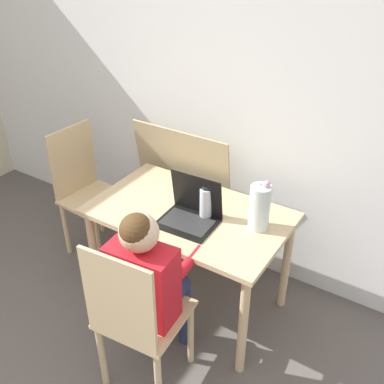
{
  "coord_description": "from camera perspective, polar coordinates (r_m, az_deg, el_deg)",
  "views": [
    {
      "loc": [
        1.42,
        -0.17,
        2.16
      ],
      "look_at": [
        0.31,
        1.57,
        0.89
      ],
      "focal_mm": 42.0,
      "sensor_mm": 36.0,
      "label": 1
    }
  ],
  "objects": [
    {
      "name": "wall_back",
      "position": [
        2.93,
        1.77,
        13.52
      ],
      "size": [
        6.4,
        0.05,
        2.5
      ],
      "color": "white",
      "rests_on": "ground_plane"
    },
    {
      "name": "dining_table",
      "position": [
        2.64,
        -0.36,
        -4.17
      ],
      "size": [
        1.14,
        0.69,
        0.71
      ],
      "color": "#D6B784",
      "rests_on": "ground_plane"
    },
    {
      "name": "chair_occupied",
      "position": [
        2.29,
        -7.05,
        -15.64
      ],
      "size": [
        0.43,
        0.43,
        0.95
      ],
      "rotation": [
        0.0,
        0.0,
        3.23
      ],
      "color": "#D6B784",
      "rests_on": "ground_plane"
    },
    {
      "name": "chair_spare",
      "position": [
        3.28,
        -13.07,
        0.05
      ],
      "size": [
        0.42,
        0.42,
        0.95
      ],
      "rotation": [
        0.0,
        0.0,
        1.51
      ],
      "color": "#D6B784",
      "rests_on": "ground_plane"
    },
    {
      "name": "person_seated",
      "position": [
        2.23,
        -5.62,
        -10.46
      ],
      "size": [
        0.37,
        0.45,
        1.06
      ],
      "rotation": [
        0.0,
        0.0,
        3.23
      ],
      "color": "red",
      "rests_on": "ground_plane"
    },
    {
      "name": "laptop",
      "position": [
        2.49,
        -0.1,
        -2.42
      ],
      "size": [
        0.32,
        0.27,
        0.26
      ],
      "rotation": [
        0.0,
        0.0,
        0.04
      ],
      "color": "black",
      "rests_on": "dining_table"
    },
    {
      "name": "flower_vase",
      "position": [
        2.41,
        8.58,
        -1.85
      ],
      "size": [
        0.11,
        0.11,
        0.3
      ],
      "color": "silver",
      "rests_on": "dining_table"
    },
    {
      "name": "water_bottle",
      "position": [
        2.49,
        1.76,
        -1.35
      ],
      "size": [
        0.07,
        0.07,
        0.2
      ],
      "color": "silver",
      "rests_on": "dining_table"
    },
    {
      "name": "cardboard_panel",
      "position": [
        3.19,
        -0.97,
        0.08
      ],
      "size": [
        0.74,
        0.15,
        0.98
      ],
      "color": "tan",
      "rests_on": "ground_plane"
    }
  ]
}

